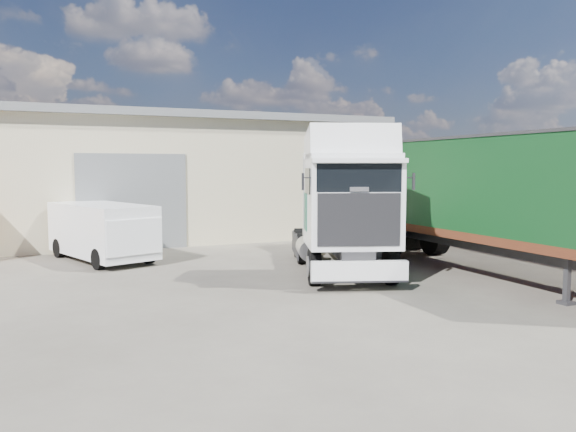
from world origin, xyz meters
name	(u,v)px	position (x,y,z in m)	size (l,w,h in m)	color
ground	(286,304)	(0.00, 0.00, 0.00)	(120.00, 120.00, 0.00)	#282520
warehouse	(21,177)	(-6.00, 16.00, 2.66)	(30.60, 12.60, 5.42)	#C0B694
brick_boundary_wall	(491,213)	(11.50, 6.00, 1.25)	(0.35, 26.00, 2.50)	maroon
tractor_unit	(346,214)	(2.84, 2.36, 1.78)	(4.29, 6.60, 4.22)	black
box_trailer	(479,191)	(6.72, 1.40, 2.41)	(2.59, 11.92, 3.96)	#2D2D30
panel_van	(104,232)	(-3.22, 7.78, 0.97)	(3.30, 4.95, 1.88)	black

